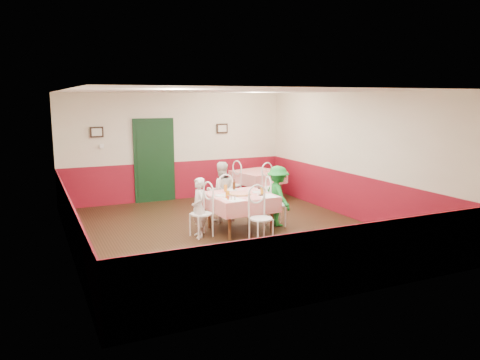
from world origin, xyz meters
name	(u,v)px	position (x,y,z in m)	size (l,w,h in m)	color
floor	(229,232)	(0.00, 0.00, 0.00)	(7.00, 7.00, 0.00)	black
ceiling	(228,91)	(0.00, 0.00, 2.80)	(7.00, 7.00, 0.00)	white
back_wall	(176,147)	(0.00, 3.50, 1.40)	(6.00, 0.10, 2.80)	beige
front_wall	(335,198)	(0.00, -3.50, 1.40)	(6.00, 0.10, 2.80)	beige
left_wall	(66,174)	(-3.00, 0.00, 1.40)	(0.10, 7.00, 2.80)	beige
right_wall	(352,156)	(3.00, 0.00, 1.40)	(0.10, 7.00, 2.80)	beige
wainscot_back	(177,181)	(0.00, 3.48, 0.50)	(6.00, 0.03, 1.00)	maroon
wainscot_front	(332,264)	(0.00, -3.48, 0.50)	(6.00, 0.03, 1.00)	maroon
wainscot_left	(70,225)	(-2.98, 0.00, 0.50)	(0.03, 7.00, 1.00)	maroon
wainscot_right	(350,195)	(2.98, 0.00, 0.50)	(0.03, 7.00, 1.00)	maroon
door	(154,161)	(-0.60, 3.45, 1.05)	(0.96, 0.06, 2.10)	black
picture_left	(97,132)	(-2.00, 3.45, 1.85)	(0.32, 0.03, 0.26)	black
picture_right	(222,128)	(1.30, 3.45, 1.85)	(0.32, 0.03, 0.26)	black
thermostat	(102,146)	(-1.90, 3.45, 1.50)	(0.10, 0.03, 0.10)	white
main_table	(240,213)	(0.26, 0.02, 0.38)	(1.22, 1.22, 0.77)	red
second_table	(258,186)	(1.94, 2.53, 0.38)	(1.12, 1.12, 0.77)	red
chair_left	(201,214)	(-0.59, -0.03, 0.45)	(0.42, 0.42, 0.90)	white
chair_right	(276,205)	(1.11, 0.06, 0.45)	(0.42, 0.42, 0.90)	white
chair_far	(222,201)	(0.22, 0.87, 0.45)	(0.42, 0.42, 0.90)	white
chair_near	(261,219)	(0.30, -0.83, 0.45)	(0.42, 0.42, 0.90)	white
chair_second_a	(232,185)	(1.19, 2.53, 0.45)	(0.42, 0.42, 0.90)	white
chair_second_b	(271,188)	(1.94, 1.78, 0.45)	(0.42, 0.42, 0.90)	white
pizza	(240,194)	(0.24, -0.02, 0.77)	(0.42, 0.42, 0.03)	#B74723
plate_left	(221,196)	(-0.15, 0.03, 0.77)	(0.25, 0.25, 0.01)	white
plate_right	(258,192)	(0.67, 0.02, 0.77)	(0.25, 0.25, 0.01)	white
plate_far	(231,190)	(0.27, 0.46, 0.77)	(0.25, 0.25, 0.01)	white
glass_a	(228,195)	(-0.12, -0.23, 0.83)	(0.08, 0.08, 0.15)	#BF7219
glass_b	(262,191)	(0.67, -0.17, 0.83)	(0.08, 0.08, 0.14)	#BF7219
glass_c	(226,188)	(0.11, 0.41, 0.83)	(0.08, 0.08, 0.14)	#BF7219
beer_bottle	(234,185)	(0.32, 0.45, 0.87)	(0.06, 0.06, 0.21)	#381C0A
shaker_a	(232,198)	(-0.11, -0.40, 0.81)	(0.04, 0.04, 0.09)	silver
shaker_b	(235,198)	(-0.07, -0.46, 0.81)	(0.04, 0.04, 0.09)	silver
shaker_c	(228,198)	(-0.17, -0.37, 0.81)	(0.04, 0.04, 0.09)	#B23319
menu_left	(234,200)	(-0.06, -0.40, 0.76)	(0.30, 0.40, 0.00)	white
menu_right	(267,196)	(0.67, -0.36, 0.76)	(0.30, 0.40, 0.00)	white
wallet	(262,195)	(0.59, -0.29, 0.77)	(0.11, 0.09, 0.02)	black
diner_left	(199,208)	(-0.64, -0.03, 0.58)	(0.42, 0.28, 1.16)	gray
diner_far	(221,191)	(0.21, 0.92, 0.65)	(0.64, 0.50, 1.31)	gray
diner_right	(278,196)	(1.16, 0.06, 0.64)	(0.82, 0.47, 1.27)	gray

